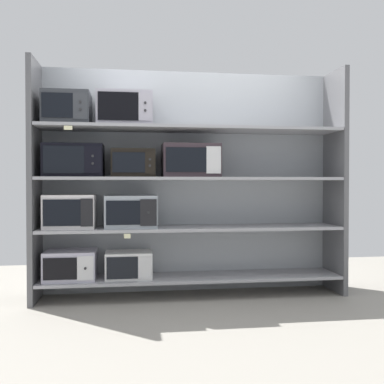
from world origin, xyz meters
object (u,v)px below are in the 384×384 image
(microwave_3, at_px, (131,211))
(microwave_7, at_px, (67,109))
(microwave_6, at_px, (190,161))
(microwave_1, at_px, (129,265))
(microwave_2, at_px, (70,211))
(microwave_4, at_px, (74,161))
(microwave_8, at_px, (125,110))
(microwave_0, at_px, (71,265))
(microwave_5, at_px, (133,163))

(microwave_3, bearing_deg, microwave_7, -180.00)
(microwave_6, bearing_deg, microwave_1, -179.97)
(microwave_3, bearing_deg, microwave_6, 0.00)
(microwave_1, xyz_separation_m, microwave_3, (0.02, 0.00, 0.53))
(microwave_1, bearing_deg, microwave_7, 179.97)
(microwave_2, height_order, microwave_6, microwave_6)
(microwave_4, relative_size, microwave_8, 1.05)
(microwave_0, height_order, microwave_5, microwave_5)
(microwave_1, bearing_deg, microwave_0, 179.97)
(microwave_6, bearing_deg, microwave_2, -179.99)
(microwave_4, bearing_deg, microwave_7, 179.67)
(microwave_4, xyz_separation_m, microwave_6, (1.14, 0.00, 0.01))
(microwave_5, bearing_deg, microwave_2, -179.99)
(microwave_5, distance_m, microwave_6, 0.57)
(microwave_3, distance_m, microwave_4, 0.74)
(microwave_2, distance_m, microwave_6, 1.28)
(microwave_1, height_order, microwave_5, microwave_5)
(microwave_4, bearing_deg, microwave_1, 0.01)
(microwave_2, height_order, microwave_5, microwave_5)
(microwave_3, distance_m, microwave_6, 0.78)
(microwave_2, bearing_deg, microwave_5, 0.01)
(microwave_0, distance_m, microwave_3, 0.78)
(microwave_5, xyz_separation_m, microwave_8, (-0.08, -0.00, 0.53))
(microwave_6, distance_m, microwave_7, 1.30)
(microwave_0, bearing_deg, microwave_5, -0.00)
(microwave_7, bearing_deg, microwave_4, -0.33)
(microwave_8, bearing_deg, microwave_0, 179.96)
(microwave_5, height_order, microwave_8, microwave_8)
(microwave_3, xyz_separation_m, microwave_7, (-0.61, -0.00, 1.00))
(microwave_1, distance_m, microwave_4, 1.16)
(microwave_2, relative_size, microwave_3, 0.96)
(microwave_0, relative_size, microwave_6, 0.85)
(microwave_4, xyz_separation_m, microwave_5, (0.57, 0.00, -0.02))
(microwave_0, height_order, microwave_1, microwave_0)
(microwave_1, distance_m, microwave_6, 1.21)
(microwave_4, distance_m, microwave_7, 0.50)
(microwave_5, height_order, microwave_6, microwave_6)
(microwave_4, relative_size, microwave_5, 1.33)
(microwave_5, bearing_deg, microwave_1, -179.59)
(microwave_7, height_order, microwave_8, microwave_8)
(microwave_2, bearing_deg, microwave_0, 3.93)
(microwave_0, bearing_deg, microwave_2, -176.07)
(microwave_6, bearing_deg, microwave_8, -179.96)
(microwave_1, height_order, microwave_8, microwave_8)
(microwave_3, xyz_separation_m, microwave_4, (-0.55, -0.00, 0.50))
(microwave_0, distance_m, microwave_4, 1.02)
(microwave_0, xyz_separation_m, microwave_3, (0.58, -0.00, 0.52))
(microwave_4, height_order, microwave_7, microwave_7)
(microwave_0, distance_m, microwave_1, 0.56)
(microwave_0, relative_size, microwave_1, 1.07)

